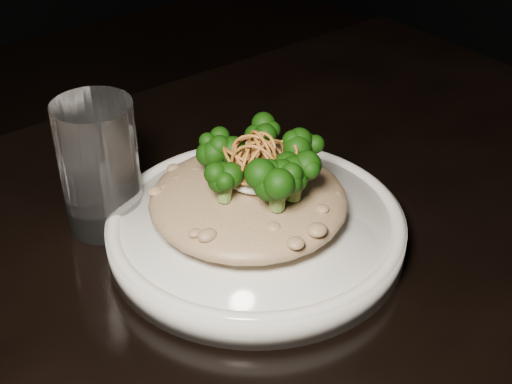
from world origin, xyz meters
TOP-DOWN VIEW (x-y plane):
  - table at (0.00, 0.00)m, footprint 1.10×0.80m
  - plate at (0.04, 0.07)m, footprint 0.27×0.27m
  - risotto at (0.03, 0.07)m, footprint 0.17×0.17m
  - broccoli at (0.04, 0.06)m, footprint 0.12×0.12m
  - cheese at (0.04, 0.07)m, footprint 0.05×0.05m
  - shallots at (0.04, 0.06)m, footprint 0.06×0.06m
  - drinking_glass at (-0.05, 0.18)m, footprint 0.07×0.07m

SIDE VIEW (x-z plane):
  - table at x=0.00m, z-range 0.29..1.04m
  - plate at x=0.04m, z-range 0.75..0.78m
  - risotto at x=0.03m, z-range 0.78..0.82m
  - drinking_glass at x=-0.05m, z-range 0.75..0.87m
  - cheese at x=0.04m, z-range 0.82..0.83m
  - broccoli at x=0.04m, z-range 0.82..0.86m
  - shallots at x=0.04m, z-range 0.83..0.87m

